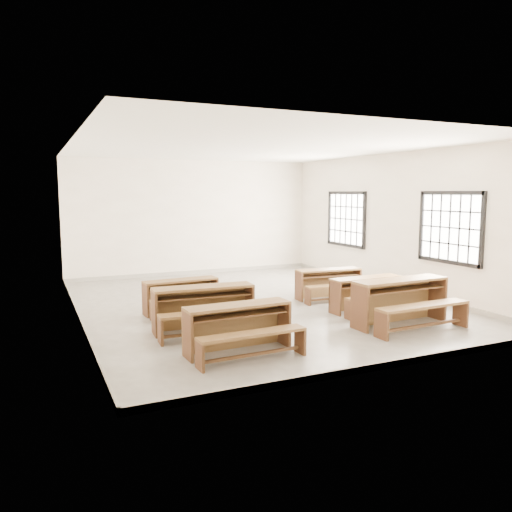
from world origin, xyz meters
name	(u,v)px	position (x,y,z in m)	size (l,w,h in m)	color
room	(260,200)	(0.09, 0.00, 2.14)	(8.50, 8.50, 3.20)	gray
desk_set_0	(239,325)	(-1.55, -2.82, 0.41)	(1.59, 0.87, 0.70)	brown
desk_set_1	(204,305)	(-1.64, -1.54, 0.44)	(1.73, 0.97, 0.75)	brown
desk_set_2	(182,294)	(-1.62, -0.13, 0.38)	(1.48, 0.84, 0.64)	brown
desk_set_3	(402,299)	(1.60, -2.60, 0.47)	(1.83, 1.00, 0.81)	brown
desk_set_4	(367,292)	(1.69, -1.51, 0.39)	(1.50, 0.80, 0.67)	brown
desk_set_5	(329,282)	(1.65, -0.23, 0.38)	(1.51, 0.87, 0.65)	brown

